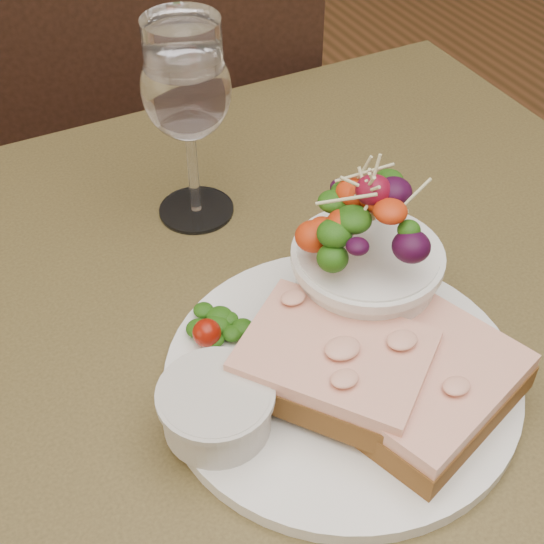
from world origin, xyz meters
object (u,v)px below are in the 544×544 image
cafe_table (300,436)px  salad_bowl (368,253)px  sandwich_back (334,364)px  chair_far (174,253)px  ramekin (216,407)px  sandwich_front (429,387)px  dinner_plate (341,375)px  wine_glass (187,95)px

cafe_table → salad_bowl: 0.18m
sandwich_back → salad_bowl: salad_bowl is taller
chair_far → ramekin: chair_far is taller
ramekin → sandwich_front: bearing=-19.4°
cafe_table → dinner_plate: dinner_plate is taller
chair_far → salad_bowl: 0.84m
sandwich_front → salad_bowl: bearing=65.9°
dinner_plate → sandwich_back: bearing=-144.2°
salad_bowl → dinner_plate: bearing=-134.4°
sandwich_front → ramekin: size_ratio=2.07×
chair_far → dinner_plate: bearing=98.9°
dinner_plate → salad_bowl: (0.05, 0.05, 0.07)m
chair_far → sandwich_back: size_ratio=5.67×
dinner_plate → chair_far: bearing=82.2°
chair_far → salad_bowl: (-0.05, -0.65, 0.53)m
sandwich_front → cafe_table: bearing=102.6°
wine_glass → chair_far: bearing=76.1°
chair_far → sandwich_front: (-0.06, -0.75, 0.49)m
ramekin → wine_glass: 0.27m
cafe_table → chair_far: size_ratio=0.89×
cafe_table → dinner_plate: (0.01, -0.03, 0.11)m
sandwich_back → dinner_plate: bearing=87.6°
ramekin → salad_bowl: size_ratio=0.58×
chair_far → dinner_plate: chair_far is taller
cafe_table → wine_glass: 0.30m
sandwich_back → salad_bowl: 0.09m
chair_far → wine_glass: wine_glass is taller
dinner_plate → wine_glass: wine_glass is taller
sandwich_front → dinner_plate: bearing=106.8°
sandwich_back → ramekin: size_ratio=2.15×
cafe_table → wine_glass: bearing=90.9°
chair_far → sandwich_back: (-0.11, -0.71, 0.49)m
chair_far → sandwich_back: bearing=98.0°
chair_far → ramekin: 0.87m
chair_far → wine_glass: (-0.11, -0.46, 0.58)m
cafe_table → salad_bowl: size_ratio=6.30×
dinner_plate → salad_bowl: size_ratio=2.06×
salad_bowl → ramekin: bearing=-161.2°
sandwich_back → wine_glass: bearing=142.7°
cafe_table → wine_glass: wine_glass is taller
salad_bowl → wine_glass: wine_glass is taller
chair_far → sandwich_front: chair_far is taller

